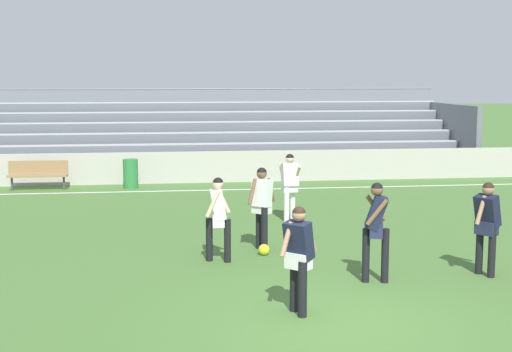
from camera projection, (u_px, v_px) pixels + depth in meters
The scene contains 13 objects.
ground_plane at pixel (335, 322), 10.44m from camera, with size 160.00×160.00×0.00m, color #477033.
field_line_sideline at pixel (241, 189), 22.64m from camera, with size 44.00×0.12×0.01m, color white.
sideline_wall at pixel (235, 167), 24.22m from camera, with size 48.00×0.16×1.03m, color #BCB7AD.
bleacher_stand at pixel (182, 136), 27.05m from camera, with size 21.13×5.18×3.01m.
bench_centre_sideline at pixel (38, 172), 22.51m from camera, with size 1.80×0.40×0.90m.
trash_bin at pixel (131, 174), 22.89m from camera, with size 0.47×0.47×0.91m, color #2D7F3D.
player_white_challenging at pixel (218, 212), 13.71m from camera, with size 0.51×0.45×1.61m.
player_white_wide_left at pixel (262, 201), 14.61m from camera, with size 0.62×0.47×1.69m.
player_dark_overlapping at pixel (376, 223), 12.31m from camera, with size 0.48×0.57×1.72m.
player_dark_trailing_run at pixel (299, 251), 10.65m from camera, with size 0.64×0.49×1.62m.
player_white_deep_cover at pixel (290, 181), 17.60m from camera, with size 0.47×0.61×1.64m.
player_dark_pressing_high at pixel (487, 220), 12.73m from camera, with size 0.62×0.51×1.66m.
soccer_ball at pixel (264, 250), 14.31m from camera, with size 0.22×0.22×0.22m, color yellow.
Camera 1 is at (-2.42, -9.83, 3.49)m, focal length 51.14 mm.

